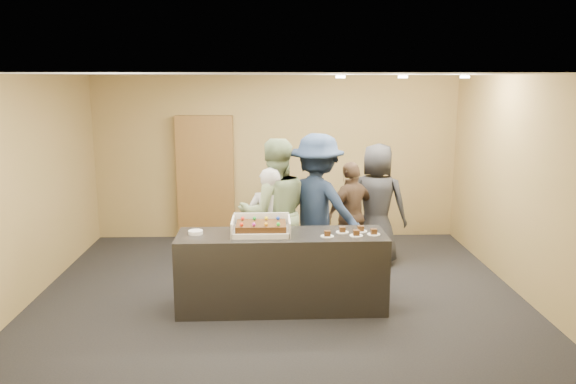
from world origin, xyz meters
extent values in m
plane|color=black|center=(0.00, 0.00, 0.00)|extent=(6.00, 6.00, 0.00)
plane|color=white|center=(0.00, 0.00, 2.70)|extent=(6.00, 6.00, 0.00)
cube|color=#988249|center=(0.00, 2.50, 1.35)|extent=(6.00, 0.04, 2.70)
cube|color=#988249|center=(0.00, -2.50, 1.35)|extent=(6.00, 0.04, 2.70)
cube|color=#988249|center=(-3.00, 0.00, 1.35)|extent=(0.04, 5.00, 2.70)
cube|color=#988249|center=(3.00, 0.00, 1.35)|extent=(0.04, 5.00, 2.70)
cube|color=black|center=(0.02, -0.55, 0.45)|extent=(2.41, 0.73, 0.90)
cube|color=brown|center=(-1.18, 2.41, 1.03)|extent=(0.93, 0.15, 2.06)
cube|color=white|center=(-0.21, -0.55, 0.93)|extent=(0.65, 0.45, 0.06)
cube|color=white|center=(-0.53, -0.55, 0.99)|extent=(0.02, 0.45, 0.18)
cube|color=white|center=(0.11, -0.55, 0.99)|extent=(0.02, 0.45, 0.18)
cube|color=white|center=(-0.21, -0.32, 1.00)|extent=(0.65, 0.02, 0.20)
cube|color=#3A1F0D|center=(-0.21, -0.55, 0.99)|extent=(0.57, 0.39, 0.07)
sphere|color=red|center=(-0.43, -0.41, 1.05)|extent=(0.04, 0.04, 0.04)
sphere|color=#178A30|center=(-0.29, -0.41, 1.05)|extent=(0.04, 0.04, 0.04)
sphere|color=yellow|center=(-0.15, -0.41, 1.05)|extent=(0.04, 0.04, 0.04)
sphere|color=blue|center=(-0.01, -0.41, 1.05)|extent=(0.04, 0.04, 0.04)
sphere|color=red|center=(-0.43, -0.69, 1.05)|extent=(0.04, 0.04, 0.04)
sphere|color=#BE28B0|center=(-0.29, -0.69, 1.05)|extent=(0.04, 0.04, 0.04)
sphere|color=orange|center=(-0.15, -0.69, 1.05)|extent=(0.04, 0.04, 0.04)
sphere|color=green|center=(-0.01, -0.69, 1.05)|extent=(0.04, 0.04, 0.04)
cylinder|color=white|center=(-0.96, -0.52, 0.92)|extent=(0.17, 0.17, 0.04)
cylinder|color=white|center=(0.54, -0.68, 0.90)|extent=(0.15, 0.15, 0.01)
cube|color=#3A1F0D|center=(0.54, -0.68, 0.94)|extent=(0.07, 0.06, 0.06)
cylinder|color=white|center=(0.73, -0.51, 0.90)|extent=(0.15, 0.15, 0.01)
cube|color=#3A1F0D|center=(0.73, -0.51, 0.94)|extent=(0.07, 0.06, 0.06)
cylinder|color=white|center=(0.87, -0.66, 0.90)|extent=(0.15, 0.15, 0.01)
cube|color=#3A1F0D|center=(0.87, -0.66, 0.94)|extent=(0.07, 0.06, 0.06)
cylinder|color=white|center=(0.95, -0.48, 0.90)|extent=(0.15, 0.15, 0.01)
cube|color=#3A1F0D|center=(0.95, -0.48, 0.94)|extent=(0.07, 0.06, 0.06)
cylinder|color=white|center=(1.08, -0.61, 0.90)|extent=(0.15, 0.15, 0.01)
cube|color=#3A1F0D|center=(1.08, -0.61, 0.94)|extent=(0.07, 0.06, 0.06)
imported|color=#AFAEB3|center=(-0.11, 0.07, 0.79)|extent=(0.64, 0.48, 1.58)
imported|color=gray|center=(-0.05, 0.22, 0.96)|extent=(1.03, 0.86, 1.92)
imported|color=#1B2844|center=(0.52, 0.44, 0.98)|extent=(1.45, 1.28, 1.95)
imported|color=brown|center=(1.03, 0.85, 0.76)|extent=(0.95, 0.80, 1.52)
imported|color=#26272B|center=(1.42, 1.05, 0.88)|extent=(1.01, 0.86, 1.75)
cylinder|color=#FFEAC6|center=(0.80, 0.50, 2.67)|extent=(0.12, 0.12, 0.03)
cylinder|color=#FFEAC6|center=(1.60, 0.50, 2.67)|extent=(0.12, 0.12, 0.03)
cylinder|color=#FFEAC6|center=(2.40, 0.50, 2.67)|extent=(0.12, 0.12, 0.03)
camera|label=1|loc=(-0.10, -6.76, 2.67)|focal=35.00mm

